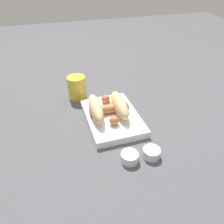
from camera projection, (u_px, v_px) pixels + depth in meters
The scene contains 8 objects.
ground_plane at pixel (112, 120), 0.76m from camera, with size 3.00×3.00×0.00m, color #4C4C51.
food_tray at pixel (112, 117), 0.76m from camera, with size 0.25×0.17×0.03m.
bread_roll at pixel (108, 107), 0.74m from camera, with size 0.16×0.13×0.06m.
sausage at pixel (109, 109), 0.75m from camera, with size 0.17×0.14×0.03m.
pickled_veggies at pixel (113, 102), 0.81m from camera, with size 0.08×0.07×0.01m.
condiment_cup_near at pixel (130, 158), 0.60m from camera, with size 0.05×0.05×0.03m.
condiment_cup_far at pixel (151, 153), 0.62m from camera, with size 0.05×0.05×0.03m.
drink_glass at pixel (77, 88), 0.86m from camera, with size 0.07×0.07×0.09m.
Camera 1 is at (0.58, -0.18, 0.46)m, focal length 35.00 mm.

